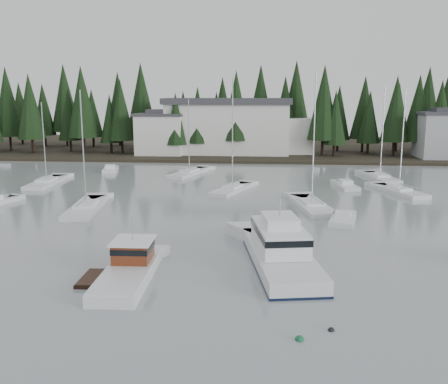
% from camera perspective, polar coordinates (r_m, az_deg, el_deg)
% --- Properties ---
extents(far_shore_land, '(240.00, 54.00, 1.00)m').
position_cam_1_polar(far_shore_land, '(115.52, 3.50, 5.05)').
color(far_shore_land, black).
rests_on(far_shore_land, ground).
extents(conifer_treeline, '(200.00, 22.00, 20.00)m').
position_cam_1_polar(conifer_treeline, '(104.59, 3.34, 4.42)').
color(conifer_treeline, black).
rests_on(conifer_treeline, ground).
extents(house_west, '(9.54, 7.42, 8.75)m').
position_cam_1_polar(house_west, '(99.35, -7.26, 6.70)').
color(house_west, silver).
rests_on(house_west, ground).
extents(house_east_a, '(10.60, 8.48, 9.25)m').
position_cam_1_polar(house_east_a, '(101.66, 24.08, 6.07)').
color(house_east_a, '#999EA0').
rests_on(house_east_a, ground).
extents(harbor_inn, '(29.50, 11.50, 10.90)m').
position_cam_1_polar(harbor_inn, '(100.56, 1.61, 7.47)').
color(harbor_inn, silver).
rests_on(harbor_inn, ground).
extents(lobster_boat_brown, '(4.78, 9.05, 4.43)m').
position_cam_1_polar(lobster_boat_brown, '(34.28, -10.96, -8.91)').
color(lobster_boat_brown, silver).
rests_on(lobster_boat_brown, ground).
extents(cabin_cruiser_center, '(6.07, 13.16, 5.44)m').
position_cam_1_polar(cabin_cruiser_center, '(36.55, 6.45, -6.98)').
color(cabin_cruiser_center, silver).
rests_on(cabin_cruiser_center, ground).
extents(sailboat_1, '(3.42, 10.52, 11.67)m').
position_cam_1_polar(sailboat_1, '(72.86, -19.59, 0.92)').
color(sailboat_1, silver).
rests_on(sailboat_1, ground).
extents(sailboat_2, '(5.69, 9.36, 13.39)m').
position_cam_1_polar(sailboat_2, '(66.08, 19.35, -0.04)').
color(sailboat_2, silver).
rests_on(sailboat_2, ground).
extents(sailboat_3, '(5.52, 9.41, 14.69)m').
position_cam_1_polar(sailboat_3, '(63.50, 0.96, 0.18)').
color(sailboat_3, silver).
rests_on(sailboat_3, ground).
extents(sailboat_5, '(4.43, 9.59, 13.78)m').
position_cam_1_polar(sailboat_5, '(76.06, 17.37, 1.48)').
color(sailboat_5, silver).
rests_on(sailboat_5, ground).
extents(sailboat_6, '(4.10, 11.08, 13.12)m').
position_cam_1_polar(sailboat_6, '(55.41, -15.45, -1.88)').
color(sailboat_6, silver).
rests_on(sailboat_6, ground).
extents(sailboat_8, '(4.88, 10.54, 14.87)m').
position_cam_1_polar(sailboat_8, '(55.13, 9.97, -1.69)').
color(sailboat_8, silver).
rests_on(sailboat_8, ground).
extents(sailboat_9, '(5.66, 10.82, 12.00)m').
position_cam_1_polar(sailboat_9, '(77.19, -3.97, 2.08)').
color(sailboat_9, silver).
rests_on(sailboat_9, ground).
extents(runabout_1, '(3.33, 5.52, 1.42)m').
position_cam_1_polar(runabout_1, '(49.57, 13.41, -3.20)').
color(runabout_1, silver).
rests_on(runabout_1, ground).
extents(runabout_3, '(3.22, 5.37, 1.42)m').
position_cam_1_polar(runabout_3, '(82.19, -12.85, 2.43)').
color(runabout_3, silver).
rests_on(runabout_3, ground).
extents(runabout_4, '(3.16, 6.24, 1.42)m').
position_cam_1_polar(runabout_4, '(67.88, 13.72, 0.61)').
color(runabout_4, silver).
rests_on(runabout_4, ground).
extents(mooring_buoy_green, '(0.47, 0.47, 0.47)m').
position_cam_1_polar(mooring_buoy_green, '(26.37, 8.63, -16.38)').
color(mooring_buoy_green, '#145933').
rests_on(mooring_buoy_green, ground).
extents(mooring_buoy_dark, '(0.36, 0.36, 0.36)m').
position_cam_1_polar(mooring_buoy_dark, '(27.57, 12.15, -15.22)').
color(mooring_buoy_dark, black).
rests_on(mooring_buoy_dark, ground).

